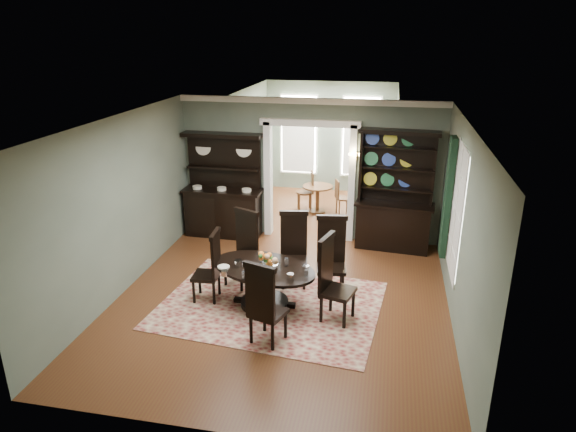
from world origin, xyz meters
name	(u,v)px	position (x,y,z in m)	size (l,w,h in m)	color
room	(280,213)	(0.00, 0.04, 1.58)	(5.51, 6.01, 3.01)	#593217
parlor	(325,144)	(0.00, 5.53, 1.52)	(3.51, 3.50, 3.01)	#593217
doorway_trim	(310,165)	(0.00, 3.00, 1.62)	(2.08, 0.25, 2.57)	white
right_window	(452,205)	(2.69, 0.93, 1.60)	(0.15, 1.47, 2.12)	white
wall_sconce	(355,156)	(0.95, 2.85, 1.89)	(0.27, 0.21, 0.21)	gold
rug	(271,305)	(-0.14, -0.10, 0.01)	(3.53, 2.65, 0.01)	maroon
dining_table	(264,279)	(-0.24, -0.13, 0.49)	(2.10, 2.10, 0.70)	black
centerpiece	(269,263)	(-0.16, -0.12, 0.77)	(1.52, 0.98, 0.25)	white
chair_far_left	(244,246)	(-0.78, 0.61, 0.71)	(0.65, 0.64, 1.36)	black
chair_far_mid	(294,246)	(0.08, 0.78, 0.70)	(0.57, 0.55, 1.33)	black
chair_far_right	(331,253)	(0.77, 0.58, 0.72)	(0.57, 0.55, 1.37)	black
chair_end_left	(211,265)	(-1.14, -0.11, 0.65)	(0.46, 0.48, 1.24)	black
chair_end_right	(331,277)	(0.87, -0.31, 0.73)	(0.60, 0.62, 1.38)	black
chair_near	(264,302)	(0.03, -1.22, 0.69)	(0.61, 0.59, 1.32)	black
sideboard	(224,200)	(-1.85, 2.74, 0.79)	(1.71, 0.61, 2.25)	black
welsh_dresser	(394,207)	(1.80, 2.73, 0.89)	(1.62, 0.73, 2.46)	black
parlor_table	(318,195)	(-0.03, 4.56, 0.45)	(0.74, 0.74, 0.68)	brown
parlor_chair_left	(307,190)	(-0.30, 4.67, 0.53)	(0.45, 0.44, 0.99)	brown
parlor_chair_right	(341,196)	(0.55, 4.50, 0.47)	(0.41, 0.41, 0.88)	brown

